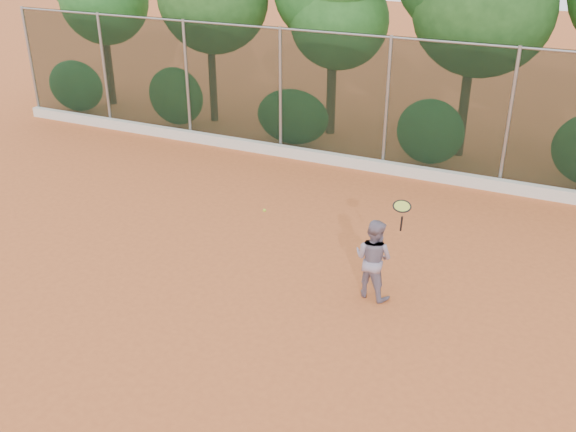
% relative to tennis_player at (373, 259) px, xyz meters
% --- Properties ---
extents(ground, '(80.00, 80.00, 0.00)m').
position_rel_tennis_player_xyz_m(ground, '(-1.65, -1.01, -0.75)').
color(ground, '#CA622F').
rests_on(ground, ground).
extents(concrete_curb, '(24.00, 0.20, 0.30)m').
position_rel_tennis_player_xyz_m(concrete_curb, '(-1.65, 5.81, -0.60)').
color(concrete_curb, silver).
rests_on(concrete_curb, ground).
extents(tennis_player, '(0.84, 0.72, 1.49)m').
position_rel_tennis_player_xyz_m(tennis_player, '(0.00, 0.00, 0.00)').
color(tennis_player, gray).
rests_on(tennis_player, ground).
extents(chainlink_fence, '(24.09, 0.09, 3.50)m').
position_rel_tennis_player_xyz_m(chainlink_fence, '(-1.65, 5.99, 1.11)').
color(chainlink_fence, black).
rests_on(chainlink_fence, ground).
extents(tennis_racket, '(0.40, 0.39, 0.57)m').
position_rel_tennis_player_xyz_m(tennis_racket, '(0.44, -0.03, 1.07)').
color(tennis_racket, black).
rests_on(tennis_racket, ground).
extents(tennis_ball_in_flight, '(0.06, 0.06, 0.06)m').
position_rel_tennis_player_xyz_m(tennis_ball_in_flight, '(-2.08, -0.10, 0.57)').
color(tennis_ball_in_flight, '#A9C72D').
rests_on(tennis_ball_in_flight, ground).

